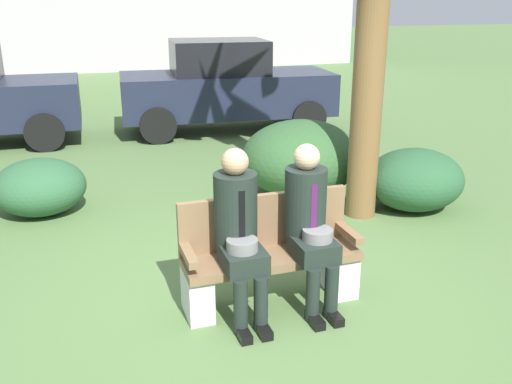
% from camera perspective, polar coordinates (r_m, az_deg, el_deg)
% --- Properties ---
extents(ground_plane, '(80.00, 80.00, 0.00)m').
position_cam_1_polar(ground_plane, '(4.88, -0.64, -10.62)').
color(ground_plane, '#52723F').
extents(park_bench, '(1.45, 0.44, 0.90)m').
position_cam_1_polar(park_bench, '(4.66, 1.36, -6.58)').
color(park_bench, brown).
rests_on(park_bench, ground).
extents(seated_man_left, '(0.34, 0.72, 1.36)m').
position_cam_1_polar(seated_man_left, '(4.32, -1.74, -3.60)').
color(seated_man_left, '#1E2823').
rests_on(seated_man_left, ground).
extents(seated_man_right, '(0.34, 0.72, 1.34)m').
position_cam_1_polar(seated_man_right, '(4.52, 5.46, -2.76)').
color(seated_man_right, '#1E2823').
rests_on(seated_man_right, ground).
extents(shrub_near_bench, '(1.06, 0.97, 0.66)m').
position_cam_1_polar(shrub_near_bench, '(7.00, -21.11, 0.48)').
color(shrub_near_bench, '#2D5B37').
rests_on(shrub_near_bench, ground).
extents(shrub_mid_lawn, '(1.17, 1.07, 0.73)m').
position_cam_1_polar(shrub_mid_lawn, '(6.95, 15.83, 1.24)').
color(shrub_mid_lawn, '#285432').
rests_on(shrub_mid_lawn, ground).
extents(shrub_far_lawn, '(1.54, 1.41, 0.96)m').
position_cam_1_polar(shrub_far_lawn, '(7.19, 4.58, 3.48)').
color(shrub_far_lawn, '#2F562E').
rests_on(shrub_far_lawn, ground).
extents(parked_car_far, '(4.02, 1.99, 1.68)m').
position_cam_1_polar(parked_car_far, '(10.70, -3.12, 10.68)').
color(parked_car_far, '#1E2338').
rests_on(parked_car_far, ground).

